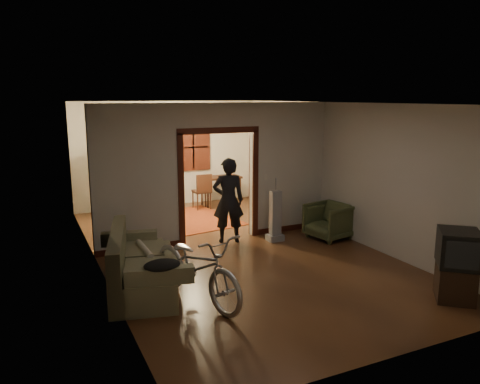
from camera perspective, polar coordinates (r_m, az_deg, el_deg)
floor at (r=9.14m, az=-0.81°, el=-7.05°), size 5.00×8.50×0.01m
ceiling at (r=8.66m, az=-0.86°, el=10.80°), size 5.00×8.50×0.01m
wall_back at (r=12.74m, az=-8.77°, el=4.61°), size 5.00×0.02×2.80m
wall_left at (r=8.10m, az=-17.16°, el=0.26°), size 0.02×8.50×2.80m
wall_right at (r=10.07m, az=12.26°, el=2.64°), size 0.02×8.50×2.80m
partition_wall at (r=9.47m, az=-2.71°, el=2.34°), size 5.00×0.14×2.80m
door_casing at (r=9.52m, az=-2.69°, el=0.56°), size 1.74×0.20×2.32m
far_window at (r=12.90m, az=-5.75°, el=5.44°), size 0.98×0.06×1.28m
chandelier at (r=11.00m, az=-6.29°, el=8.56°), size 0.24×0.24×0.24m
light_switch at (r=9.87m, az=3.11°, el=1.84°), size 0.08×0.01×0.12m
sofa at (r=7.38m, az=-11.76°, el=-8.02°), size 1.39×2.23×0.95m
rolled_paper at (r=7.66m, az=-11.58°, el=-6.84°), size 0.10×0.81×0.10m
jacket at (r=6.49m, az=-9.49°, el=-8.77°), size 0.50×0.38×0.15m
bicycle at (r=6.82m, az=-5.31°, el=-8.99°), size 1.23×2.12×1.05m
armchair at (r=9.91m, az=10.77°, el=-3.51°), size 0.95×0.93×0.74m
tv_stand at (r=7.61m, az=24.75°, el=-10.04°), size 0.75×0.76×0.51m
crt_tv at (r=7.44m, az=25.09°, el=-6.24°), size 0.81×0.81×0.52m
vacuum at (r=9.58m, az=4.32°, el=-2.92°), size 0.37×0.32×1.05m
person at (r=9.41m, az=-1.44°, el=-1.03°), size 0.72×0.58×1.73m
oriental_rug at (r=11.37m, az=-5.79°, el=-3.31°), size 2.09×2.55×0.02m
locker at (r=12.10m, az=-14.47°, el=1.17°), size 0.89×0.61×1.62m
globe at (r=11.95m, az=-14.74°, el=6.51°), size 0.28×0.28×0.28m
desk at (r=12.76m, az=-2.34°, el=0.14°), size 1.18×0.88×0.77m
desk_chair at (r=12.30m, az=-4.71°, el=0.09°), size 0.44×0.44×0.95m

